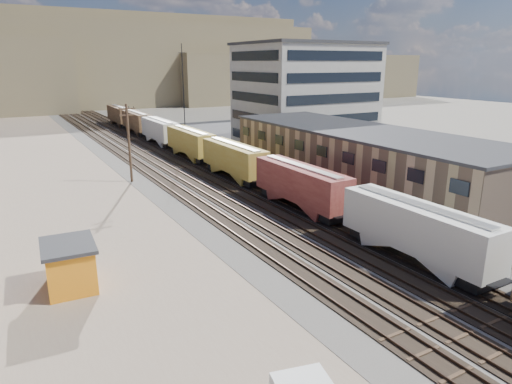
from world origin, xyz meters
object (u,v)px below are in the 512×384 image
freight_train (210,149)px  parked_car_blue (299,139)px  utility_pole_north (129,141)px  maintenance_shed (70,265)px

freight_train → parked_car_blue: 27.04m
utility_pole_north → freight_train: bearing=11.6°
parked_car_blue → utility_pole_north: bearing=166.2°
freight_train → maintenance_shed: 37.60m
freight_train → utility_pole_north: 12.80m
freight_train → utility_pole_north: bearing=-168.4°
maintenance_shed → utility_pole_north: bearing=67.0°
freight_train → parked_car_blue: size_ratio=24.30×
utility_pole_north → maintenance_shed: utility_pole_north is taller
freight_train → maintenance_shed: (-23.65, -29.20, -1.14)m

